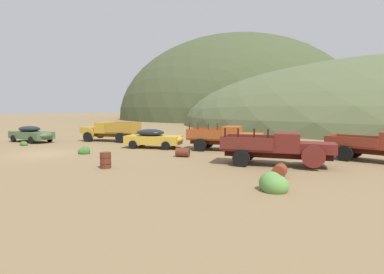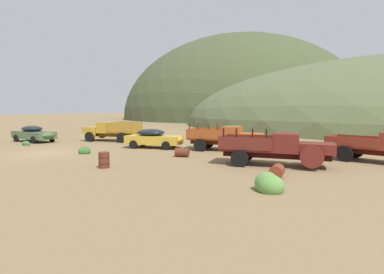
{
  "view_description": "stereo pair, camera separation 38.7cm",
  "coord_description": "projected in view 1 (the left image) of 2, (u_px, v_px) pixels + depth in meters",
  "views": [
    {
      "loc": [
        20.48,
        -14.0,
        3.29
      ],
      "look_at": [
        8.72,
        6.37,
        1.11
      ],
      "focal_mm": 29.36,
      "sensor_mm": 36.0,
      "label": 1
    },
    {
      "loc": [
        20.82,
        -13.8,
        3.29
      ],
      "look_at": [
        8.72,
        6.37,
        1.11
      ],
      "focal_mm": 29.36,
      "sensor_mm": 36.0,
      "label": 2
    }
  ],
  "objects": [
    {
      "name": "oil_drum_tipped",
      "position": [
        280.0,
        171.0,
        14.82
      ],
      "size": [
        0.72,
        0.91,
        0.64
      ],
      "color": "brown",
      "rests_on": "ground"
    },
    {
      "name": "truck_oxide_orange",
      "position": [
        230.0,
        138.0,
        24.22
      ],
      "size": [
        5.99,
        3.32,
        2.16
      ],
      "rotation": [
        0.0,
        0.0,
        0.2
      ],
      "color": "#51220D",
      "rests_on": "ground"
    },
    {
      "name": "bush_lone_scrub",
      "position": [
        84.0,
        151.0,
        22.51
      ],
      "size": [
        0.89,
        0.73,
        0.72
      ],
      "color": "#3D702D",
      "rests_on": "ground"
    },
    {
      "name": "ground_plane",
      "position": [
        43.0,
        154.0,
        22.57
      ],
      "size": [
        300.0,
        300.0,
        0.0
      ],
      "primitive_type": "plane",
      "color": "olive"
    },
    {
      "name": "oil_drum_foreground",
      "position": [
        106.0,
        160.0,
        17.16
      ],
      "size": [
        0.63,
        0.63,
        0.88
      ],
      "color": "#5B2819",
      "rests_on": "ground"
    },
    {
      "name": "truck_mustard",
      "position": [
        107.0,
        131.0,
        31.18
      ],
      "size": [
        6.06,
        3.56,
        1.91
      ],
      "rotation": [
        0.0,
        0.0,
        3.39
      ],
      "color": "#593D12",
      "rests_on": "ground"
    },
    {
      "name": "car_weathered_green",
      "position": [
        32.0,
        134.0,
        30.28
      ],
      "size": [
        5.07,
        2.16,
        1.57
      ],
      "rotation": [
        0.0,
        0.0,
        -0.02
      ],
      "color": "#47603D",
      "rests_on": "ground"
    },
    {
      "name": "bush_between_trucks",
      "position": [
        24.0,
        144.0,
        27.53
      ],
      "size": [
        0.8,
        0.52,
        0.49
      ],
      "color": "#3D702D",
      "rests_on": "ground"
    },
    {
      "name": "hill_far_left",
      "position": [
        237.0,
        119.0,
        98.85
      ],
      "size": [
        72.74,
        70.92,
        50.75
      ],
      "primitive_type": "ellipsoid",
      "color": "#424C2D",
      "rests_on": "ground"
    },
    {
      "name": "truck_oxblood",
      "position": [
        284.0,
        148.0,
        17.81
      ],
      "size": [
        6.45,
        3.19,
        2.16
      ],
      "rotation": [
        0.0,
        0.0,
        0.19
      ],
      "color": "black",
      "rests_on": "ground"
    },
    {
      "name": "car_faded_yellow",
      "position": [
        155.0,
        138.0,
        25.81
      ],
      "size": [
        5.08,
        3.0,
        1.57
      ],
      "rotation": [
        0.0,
        0.0,
        0.26
      ],
      "color": "gold",
      "rests_on": "ground"
    },
    {
      "name": "bush_back_edge",
      "position": [
        273.0,
        185.0,
        12.47
      ],
      "size": [
        1.23,
        1.07,
        0.98
      ],
      "color": "#5B8E42",
      "rests_on": "ground"
    },
    {
      "name": "oil_drum_by_truck",
      "position": [
        183.0,
        152.0,
        21.18
      ],
      "size": [
        1.04,
        0.84,
        0.6
      ],
      "color": "#5B2819",
      "rests_on": "ground"
    }
  ]
}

